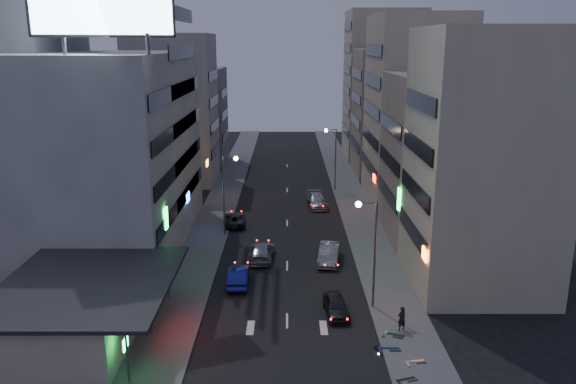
{
  "coord_description": "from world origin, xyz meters",
  "views": [
    {
      "loc": [
        0.02,
        -31.61,
        18.86
      ],
      "look_at": [
        0.09,
        19.79,
        5.13
      ],
      "focal_mm": 35.0,
      "sensor_mm": 36.0,
      "label": 1
    }
  ],
  "objects_px": {
    "person": "(402,318)",
    "scooter_black_a": "(415,368)",
    "parked_car_right_mid": "(329,253)",
    "scooter_silver_b": "(406,325)",
    "scooter_silver_a": "(424,351)",
    "parked_car_right_far": "(317,201)",
    "road_car_blue": "(239,276)",
    "scooter_black_b": "(404,328)",
    "scooter_blue": "(400,339)",
    "parked_car_left": "(235,219)",
    "road_car_silver": "(262,251)",
    "parked_car_right_near": "(336,306)"
  },
  "relations": [
    {
      "from": "scooter_black_a",
      "to": "parked_car_right_near",
      "type": "bearing_deg",
      "value": 8.11
    },
    {
      "from": "parked_car_right_near",
      "to": "scooter_black_a",
      "type": "distance_m",
      "value": 8.81
    },
    {
      "from": "parked_car_right_far",
      "to": "person",
      "type": "distance_m",
      "value": 30.05
    },
    {
      "from": "parked_car_left",
      "to": "scooter_black_a",
      "type": "height_order",
      "value": "parked_car_left"
    },
    {
      "from": "person",
      "to": "scooter_silver_a",
      "type": "distance_m",
      "value": 3.67
    },
    {
      "from": "scooter_silver_a",
      "to": "scooter_black_b",
      "type": "distance_m",
      "value": 2.92
    },
    {
      "from": "road_car_silver",
      "to": "scooter_blue",
      "type": "height_order",
      "value": "road_car_silver"
    },
    {
      "from": "road_car_blue",
      "to": "scooter_black_a",
      "type": "xyz_separation_m",
      "value": [
        11.26,
        -13.04,
        -0.07
      ]
    },
    {
      "from": "parked_car_right_near",
      "to": "scooter_blue",
      "type": "height_order",
      "value": "parked_car_right_near"
    },
    {
      "from": "person",
      "to": "parked_car_right_mid",
      "type": "bearing_deg",
      "value": -96.87
    },
    {
      "from": "parked_car_left",
      "to": "scooter_black_b",
      "type": "bearing_deg",
      "value": 114.24
    },
    {
      "from": "parked_car_right_near",
      "to": "scooter_black_a",
      "type": "relative_size",
      "value": 2.19
    },
    {
      "from": "parked_car_left",
      "to": "road_car_blue",
      "type": "relative_size",
      "value": 1.05
    },
    {
      "from": "scooter_black_a",
      "to": "scooter_blue",
      "type": "xyz_separation_m",
      "value": [
        -0.23,
        3.19,
        0.06
      ]
    },
    {
      "from": "parked_car_right_mid",
      "to": "person",
      "type": "bearing_deg",
      "value": -64.33
    },
    {
      "from": "scooter_black_a",
      "to": "scooter_blue",
      "type": "height_order",
      "value": "scooter_blue"
    },
    {
      "from": "parked_car_right_mid",
      "to": "parked_car_left",
      "type": "height_order",
      "value": "parked_car_right_mid"
    },
    {
      "from": "parked_car_left",
      "to": "road_car_silver",
      "type": "bearing_deg",
      "value": 103.48
    },
    {
      "from": "parked_car_left",
      "to": "person",
      "type": "bearing_deg",
      "value": 114.93
    },
    {
      "from": "road_car_silver",
      "to": "scooter_silver_b",
      "type": "height_order",
      "value": "road_car_silver"
    },
    {
      "from": "parked_car_left",
      "to": "person",
      "type": "height_order",
      "value": "person"
    },
    {
      "from": "road_car_blue",
      "to": "scooter_silver_b",
      "type": "relative_size",
      "value": 2.32
    },
    {
      "from": "scooter_silver_a",
      "to": "parked_car_right_far",
      "type": "bearing_deg",
      "value": -1.03
    },
    {
      "from": "parked_car_left",
      "to": "scooter_black_b",
      "type": "distance_m",
      "value": 27.12
    },
    {
      "from": "parked_car_right_near",
      "to": "parked_car_right_mid",
      "type": "bearing_deg",
      "value": 84.07
    },
    {
      "from": "person",
      "to": "scooter_silver_b",
      "type": "relative_size",
      "value": 0.89
    },
    {
      "from": "person",
      "to": "scooter_blue",
      "type": "distance_m",
      "value": 2.28
    },
    {
      "from": "person",
      "to": "scooter_silver_a",
      "type": "relative_size",
      "value": 0.97
    },
    {
      "from": "parked_car_right_far",
      "to": "scooter_blue",
      "type": "height_order",
      "value": "parked_car_right_far"
    },
    {
      "from": "parked_car_right_far",
      "to": "scooter_silver_a",
      "type": "relative_size",
      "value": 2.91
    },
    {
      "from": "scooter_silver_a",
      "to": "scooter_silver_b",
      "type": "bearing_deg",
      "value": -0.39
    },
    {
      "from": "person",
      "to": "scooter_silver_a",
      "type": "bearing_deg",
      "value": 76.2
    },
    {
      "from": "parked_car_right_mid",
      "to": "road_car_silver",
      "type": "bearing_deg",
      "value": -178.09
    },
    {
      "from": "road_car_blue",
      "to": "scooter_black_b",
      "type": "bearing_deg",
      "value": 143.83
    },
    {
      "from": "parked_car_right_mid",
      "to": "scooter_silver_b",
      "type": "xyz_separation_m",
      "value": [
        4.16,
        -12.89,
        -0.09
      ]
    },
    {
      "from": "parked_car_left",
      "to": "road_car_blue",
      "type": "height_order",
      "value": "road_car_blue"
    },
    {
      "from": "parked_car_right_mid",
      "to": "scooter_silver_a",
      "type": "relative_size",
      "value": 2.73
    },
    {
      "from": "parked_car_right_far",
      "to": "scooter_blue",
      "type": "relative_size",
      "value": 2.59
    },
    {
      "from": "road_car_blue",
      "to": "road_car_silver",
      "type": "xyz_separation_m",
      "value": [
        1.58,
        5.45,
        0.0
      ]
    },
    {
      "from": "road_car_blue",
      "to": "scooter_blue",
      "type": "xyz_separation_m",
      "value": [
        11.03,
        -9.85,
        -0.01
      ]
    },
    {
      "from": "person",
      "to": "parked_car_left",
      "type": "bearing_deg",
      "value": -84.4
    },
    {
      "from": "road_car_silver",
      "to": "scooter_black_b",
      "type": "bearing_deg",
      "value": 129.07
    },
    {
      "from": "scooter_silver_b",
      "to": "scooter_silver_a",
      "type": "bearing_deg",
      "value": -153.95
    },
    {
      "from": "parked_car_right_near",
      "to": "parked_car_right_far",
      "type": "xyz_separation_m",
      "value": [
        0.04,
        27.24,
        0.08
      ]
    },
    {
      "from": "parked_car_right_near",
      "to": "person",
      "type": "bearing_deg",
      "value": -35.98
    },
    {
      "from": "road_car_blue",
      "to": "scooter_black_a",
      "type": "height_order",
      "value": "road_car_blue"
    },
    {
      "from": "road_car_silver",
      "to": "scooter_black_b",
      "type": "distance_m",
      "value": 17.1
    },
    {
      "from": "person",
      "to": "scooter_black_a",
      "type": "relative_size",
      "value": 0.96
    },
    {
      "from": "parked_car_right_mid",
      "to": "scooter_black_b",
      "type": "relative_size",
      "value": 2.55
    },
    {
      "from": "road_car_blue",
      "to": "scooter_silver_a",
      "type": "height_order",
      "value": "road_car_blue"
    }
  ]
}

